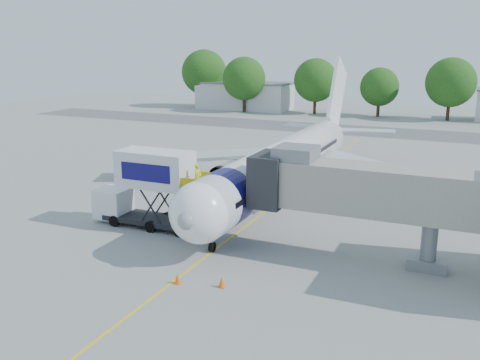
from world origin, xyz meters
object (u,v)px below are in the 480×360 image
at_px(aircraft, 285,163).
at_px(ground_tug, 226,300).
at_px(catering_hiloader, 148,189).
at_px(jet_bridge, 352,189).

xyz_separation_m(aircraft, ground_tug, (4.15, -20.37, -2.21)).
relative_size(aircraft, catering_hiloader, 4.44).
distance_m(jet_bridge, catering_hiloader, 14.35).
bearing_deg(aircraft, catering_hiloader, -119.39).
relative_size(aircraft, ground_tug, 10.00).
distance_m(aircraft, jet_bridge, 13.77).
height_order(aircraft, ground_tug, aircraft).
height_order(catering_hiloader, ground_tug, catering_hiloader).
xyz_separation_m(catering_hiloader, ground_tug, (10.42, -9.25, -2.03)).
height_order(jet_bridge, catering_hiloader, jet_bridge).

